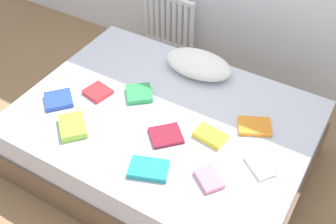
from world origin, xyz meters
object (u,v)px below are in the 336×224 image
Objects in this scene: bed at (164,139)px; textbook_yellow at (211,136)px; textbook_orange at (255,126)px; textbook_maroon at (166,135)px; textbook_red at (98,92)px; textbook_pink at (209,179)px; pillow at (198,64)px; radiator at (168,21)px; textbook_teal at (149,169)px; textbook_white at (260,166)px; textbook_lime at (73,126)px; textbook_blue at (59,100)px; textbook_green at (139,94)px.

textbook_yellow is (0.37, -0.04, 0.27)m from bed.
textbook_orange is 1.03× the size of textbook_yellow.
textbook_maroon is at bearing -56.15° from bed.
textbook_pink reaches higher than textbook_red.
bed is at bearing -88.04° from pillow.
textbook_teal is (0.85, -1.67, 0.13)m from radiator.
pillow is at bearing -45.46° from radiator.
textbook_teal is at bearing -109.58° from textbook_white.
textbook_teal is at bearing -79.09° from pillow.
textbook_lime is 1.08× the size of textbook_yellow.
pillow is 2.83× the size of textbook_blue.
textbook_blue is (-0.82, -0.09, 0.01)m from textbook_maroon.
radiator is at bearing 108.98° from textbook_red.
textbook_red is at bearing 0.57° from textbook_blue.
textbook_white is (1.18, 0.33, -0.01)m from textbook_lime.
radiator reaches higher than textbook_maroon.
bed is 0.46m from textbook_yellow.
textbook_green reaches higher than textbook_pink.
textbook_white is (0.99, -0.17, -0.01)m from textbook_green.
textbook_red is (-0.51, -0.59, -0.06)m from pillow.
textbook_yellow is (-0.21, -0.23, 0.01)m from textbook_orange.
textbook_pink is 0.36m from textbook_teal.
textbook_lime reaches higher than bed.
textbook_teal is (0.19, -1.00, -0.06)m from pillow.
textbook_red is at bearing -83.07° from radiator.
textbook_orange is 0.90× the size of textbook_teal.
textbook_green is 0.90× the size of textbook_yellow.
pillow is 2.85× the size of textbook_green.
textbook_blue is (-0.45, -0.34, -0.00)m from textbook_green.
radiator is 1.21m from textbook_green.
textbook_blue reaches higher than textbook_maroon.
textbook_white is 0.95× the size of textbook_maroon.
textbook_teal is at bearing -147.64° from textbook_orange.
textbook_pink is at bearing -69.45° from textbook_maroon.
textbook_red is at bearing -173.44° from bed.
pillow is 2.75× the size of textbook_white.
textbook_teal is 1.26× the size of textbook_blue.
textbook_lime is at bearing 158.24° from textbook_maroon.
textbook_yellow is (0.39, -0.57, -0.06)m from pillow.
textbook_pink is at bearing -122.96° from textbook_orange.
radiator is (-0.68, 1.20, 0.14)m from bed.
textbook_lime is 1.05× the size of textbook_orange.
textbook_lime reaches higher than textbook_red.
textbook_yellow is at bearing 44.61° from textbook_teal.
textbook_red is 0.92× the size of textbook_blue.
radiator reaches higher than textbook_blue.
textbook_white is at bearing -41.56° from textbook_blue.
textbook_yellow is (-0.14, 0.31, 0.00)m from textbook_pink.
textbook_green is 0.99× the size of textbook_blue.
textbook_maroon is (0.37, -0.25, -0.01)m from textbook_green.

